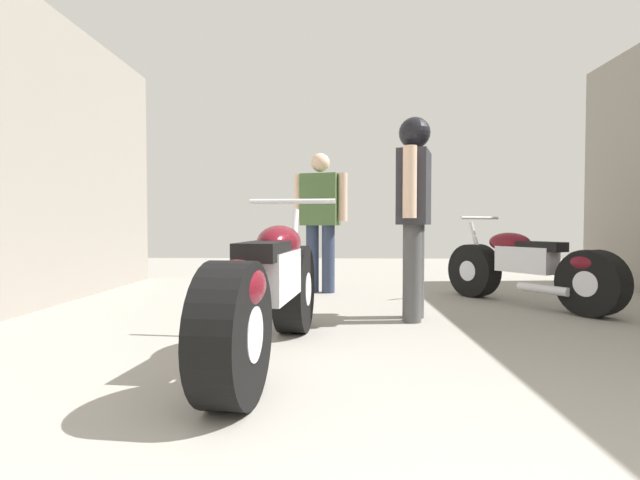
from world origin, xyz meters
The scene contains 5 objects.
ground_plane centered at (0.00, 3.23, 0.00)m, with size 15.97×15.97×0.00m, color gray.
motorcycle_maroon_cruiser centered at (-0.81, 2.44, 0.43)m, with size 0.65×2.21×1.03m.
motorcycle_black_naked centered at (1.57, 4.50, 0.38)m, with size 1.22×1.80×0.93m.
mechanic_in_blue centered at (-0.59, 5.41, 0.96)m, with size 0.68×0.36×1.70m.
mechanic_with_helmet centered at (0.28, 3.76, 1.06)m, with size 0.37×0.69×1.77m.
Camera 1 is at (-0.41, -0.42, 0.84)m, focal length 26.75 mm.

